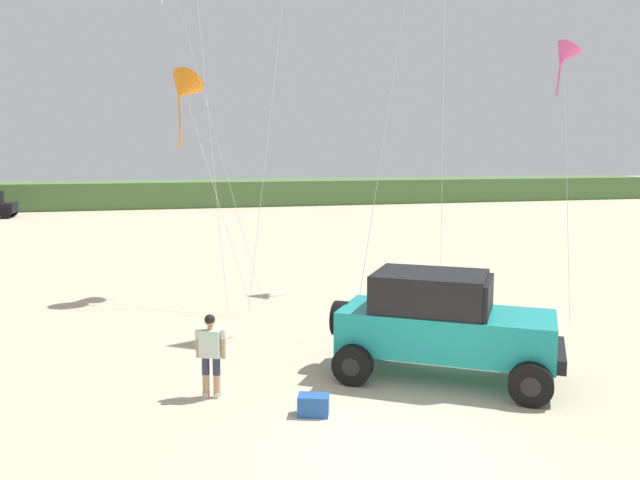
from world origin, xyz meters
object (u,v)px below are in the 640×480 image
object	(u,v)px
jeep	(443,323)
kite_pink_ribbon	(184,89)
kite_white_parafoil	(564,56)
person_watching	(211,351)
cooler_box	(313,405)

from	to	relation	value
jeep	kite_pink_ribbon	bearing A→B (deg)	116.60
kite_white_parafoil	person_watching	bearing A→B (deg)	-159.32
kite_pink_ribbon	kite_white_parafoil	bearing A→B (deg)	-26.62
jeep	kite_pink_ribbon	world-z (taller)	kite_pink_ribbon
person_watching	kite_pink_ribbon	size ratio (longest dim) A/B	0.22
jeep	person_watching	world-z (taller)	jeep
person_watching	kite_white_parafoil	size ratio (longest dim) A/B	0.21
jeep	kite_white_parafoil	distance (m)	9.41
person_watching	kite_white_parafoil	xyz separation A→B (m)	(10.49, 3.96, 6.56)
cooler_box	kite_pink_ribbon	bearing A→B (deg)	118.19
jeep	cooler_box	xyz separation A→B (m)	(-3.15, -1.21, -1.01)
jeep	cooler_box	distance (m)	3.53
kite_white_parafoil	kite_pink_ribbon	world-z (taller)	kite_white_parafoil
kite_white_parafoil	kite_pink_ribbon	size ratio (longest dim) A/B	1.07
person_watching	kite_white_parafoil	bearing A→B (deg)	20.68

